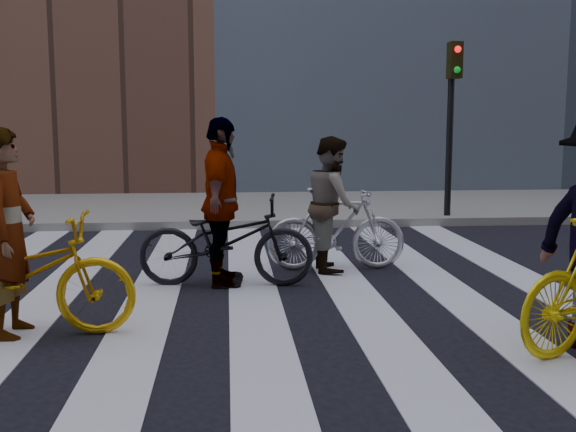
{
  "coord_description": "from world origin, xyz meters",
  "views": [
    {
      "loc": [
        0.27,
        -6.86,
        1.87
      ],
      "look_at": [
        0.92,
        0.3,
        0.88
      ],
      "focal_mm": 42.0,
      "sensor_mm": 36.0,
      "label": 1
    }
  ],
  "objects": [
    {
      "name": "ground",
      "position": [
        0.0,
        0.0,
        0.0
      ],
      "size": [
        100.0,
        100.0,
        0.0
      ],
      "primitive_type": "plane",
      "color": "black",
      "rests_on": "ground"
    },
    {
      "name": "sidewalk_far",
      "position": [
        0.0,
        7.5,
        0.07
      ],
      "size": [
        100.0,
        5.0,
        0.15
      ],
      "primitive_type": "cube",
      "color": "gray",
      "rests_on": "ground"
    },
    {
      "name": "zebra_crosswalk",
      "position": [
        0.0,
        0.0,
        0.01
      ],
      "size": [
        8.25,
        10.0,
        0.01
      ],
      "color": "silver",
      "rests_on": "ground"
    },
    {
      "name": "traffic_signal",
      "position": [
        4.4,
        5.32,
        2.28
      ],
      "size": [
        0.22,
        0.42,
        3.33
      ],
      "color": "black",
      "rests_on": "ground"
    },
    {
      "name": "bike_yellow_left",
      "position": [
        -1.59,
        -0.86,
        0.54
      ],
      "size": [
        2.08,
        0.77,
        1.09
      ],
      "primitive_type": "imported",
      "rotation": [
        0.0,
        0.0,
        1.55
      ],
      "color": "#EBAA0D",
      "rests_on": "ground"
    },
    {
      "name": "bike_silver_mid",
      "position": [
        1.65,
        1.55,
        0.53
      ],
      "size": [
        1.78,
        0.52,
        1.07
      ],
      "primitive_type": "imported",
      "rotation": [
        0.0,
        0.0,
        1.56
      ],
      "color": "#B9BAC4",
      "rests_on": "ground"
    },
    {
      "name": "bike_dark_rear",
      "position": [
        0.25,
        0.83,
        0.53
      ],
      "size": [
        2.07,
        0.89,
        1.06
      ],
      "primitive_type": "imported",
      "rotation": [
        0.0,
        0.0,
        1.48
      ],
      "color": "black",
      "rests_on": "ground"
    },
    {
      "name": "rider_left",
      "position": [
        -1.64,
        -0.86,
        0.92
      ],
      "size": [
        0.46,
        0.68,
        1.84
      ],
      "primitive_type": "imported",
      "rotation": [
        0.0,
        0.0,
        1.55
      ],
      "color": "slate",
      "rests_on": "ground"
    },
    {
      "name": "rider_mid",
      "position": [
        1.6,
        1.55,
        0.86
      ],
      "size": [
        0.66,
        0.84,
        1.71
      ],
      "primitive_type": "imported",
      "rotation": [
        0.0,
        0.0,
        1.56
      ],
      "color": "slate",
      "rests_on": "ground"
    },
    {
      "name": "rider_rear",
      "position": [
        0.2,
        0.83,
        0.97
      ],
      "size": [
        0.58,
        1.18,
        1.95
      ],
      "primitive_type": "imported",
      "rotation": [
        0.0,
        0.0,
        1.48
      ],
      "color": "slate",
      "rests_on": "ground"
    }
  ]
}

